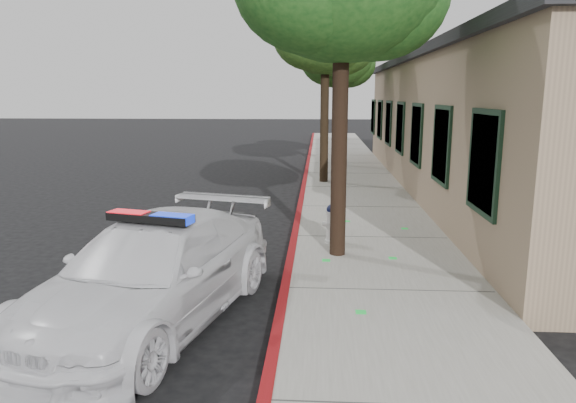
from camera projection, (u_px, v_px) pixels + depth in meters
The scene contains 8 objects.
ground at pixel (281, 297), 7.99m from camera, with size 120.00×120.00×0.00m, color black.
sidewalk at pixel (369, 240), 10.82m from camera, with size 3.20×60.00×0.15m, color gray.
red_curb at pixel (295, 239), 10.91m from camera, with size 0.14×60.00×0.16m, color maroon.
clapboard_building at pixel (522, 124), 15.98m from camera, with size 7.30×20.89×4.24m.
police_car at pixel (153, 272), 6.98m from camera, with size 3.05×5.10×1.51m.
fire_hydrant at pixel (333, 223), 10.31m from camera, with size 0.45×0.40×0.79m.
street_tree_mid at pixel (326, 35), 16.84m from camera, with size 3.40×3.33×6.29m.
street_tree_far at pixel (338, 59), 21.07m from camera, with size 3.10×3.06×5.68m.
Camera 1 is at (0.56, -7.53, 3.00)m, focal length 32.91 mm.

